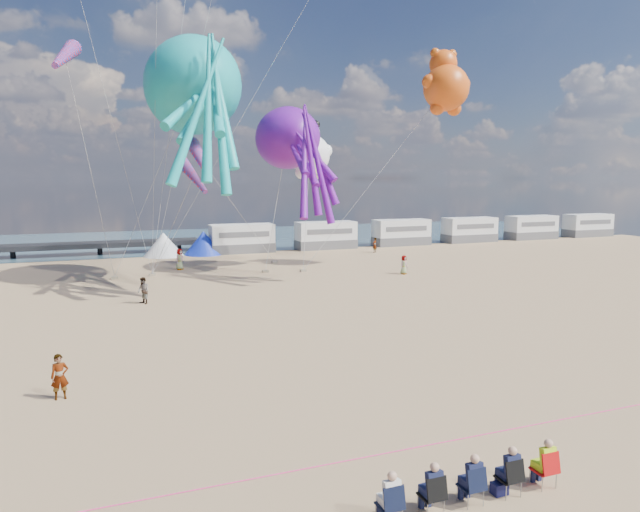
{
  "coord_description": "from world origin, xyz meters",
  "views": [
    {
      "loc": [
        -7.65,
        -18.59,
        7.76
      ],
      "look_at": [
        1.78,
        6.0,
        4.17
      ],
      "focal_mm": 32.0,
      "sensor_mm": 36.0,
      "label": 1
    }
  ],
  "objects_px": {
    "motorhome_0": "(242,238)",
    "motorhome_1": "(326,235)",
    "motorhome_5": "(588,225)",
    "kite_octopus_purple": "(287,138)",
    "sandbag_d": "(274,262)",
    "spectator_row": "(471,478)",
    "motorhome_2": "(401,232)",
    "beachgoer_1": "(143,291)",
    "tent_blue": "(204,243)",
    "standing_person": "(60,377)",
    "sandbag_c": "(303,271)",
    "motorhome_3": "(469,230)",
    "sandbag_a": "(115,278)",
    "windsock_mid": "(200,159)",
    "kite_panda": "(310,155)",
    "motorhome_4": "(531,227)",
    "windsock_right": "(194,177)",
    "cooler_navy": "(499,488)",
    "kite_octopus_teal": "(192,86)",
    "beachgoer_0": "(404,265)",
    "windsock_left": "(65,56)",
    "kite_teddy_orange": "(446,88)",
    "tent_white": "(164,244)",
    "beachgoer_6": "(180,259)",
    "sandbag_b": "(265,271)",
    "sandbag_e": "(152,275)"
  },
  "relations": [
    {
      "from": "motorhome_0",
      "to": "motorhome_1",
      "type": "xyz_separation_m",
      "value": [
        9.5,
        0.0,
        0.0
      ]
    },
    {
      "from": "motorhome_5",
      "to": "kite_octopus_purple",
      "type": "bearing_deg",
      "value": -164.28
    },
    {
      "from": "sandbag_d",
      "to": "spectator_row",
      "type": "bearing_deg",
      "value": -99.7
    },
    {
      "from": "motorhome_2",
      "to": "motorhome_5",
      "type": "bearing_deg",
      "value": 0.0
    },
    {
      "from": "beachgoer_1",
      "to": "kite_octopus_purple",
      "type": "height_order",
      "value": "kite_octopus_purple"
    },
    {
      "from": "tent_blue",
      "to": "standing_person",
      "type": "height_order",
      "value": "tent_blue"
    },
    {
      "from": "sandbag_c",
      "to": "motorhome_3",
      "type": "bearing_deg",
      "value": 28.02
    },
    {
      "from": "sandbag_a",
      "to": "windsock_mid",
      "type": "xyz_separation_m",
      "value": [
        5.99,
        -5.42,
        9.03
      ]
    },
    {
      "from": "spectator_row",
      "to": "kite_panda",
      "type": "bearing_deg",
      "value": 75.93
    },
    {
      "from": "motorhome_4",
      "to": "windsock_mid",
      "type": "distance_m",
      "value": 48.86
    },
    {
      "from": "windsock_mid",
      "to": "spectator_row",
      "type": "bearing_deg",
      "value": -90.25
    },
    {
      "from": "windsock_right",
      "to": "cooler_navy",
      "type": "bearing_deg",
      "value": -99.08
    },
    {
      "from": "spectator_row",
      "to": "kite_octopus_teal",
      "type": "xyz_separation_m",
      "value": [
        -1.25,
        33.14,
        13.85
      ]
    },
    {
      "from": "beachgoer_0",
      "to": "windsock_left",
      "type": "relative_size",
      "value": 0.23
    },
    {
      "from": "kite_panda",
      "to": "kite_teddy_orange",
      "type": "height_order",
      "value": "kite_teddy_orange"
    },
    {
      "from": "motorhome_1",
      "to": "spectator_row",
      "type": "bearing_deg",
      "value": -107.59
    },
    {
      "from": "tent_blue",
      "to": "sandbag_a",
      "type": "xyz_separation_m",
      "value": [
        -8.95,
        -12.11,
        -1.09
      ]
    },
    {
      "from": "motorhome_3",
      "to": "sandbag_d",
      "type": "distance_m",
      "value": 28.77
    },
    {
      "from": "spectator_row",
      "to": "kite_octopus_purple",
      "type": "distance_m",
      "value": 36.94
    },
    {
      "from": "standing_person",
      "to": "windsock_right",
      "type": "relative_size",
      "value": 0.38
    },
    {
      "from": "motorhome_0",
      "to": "tent_blue",
      "type": "relative_size",
      "value": 1.65
    },
    {
      "from": "kite_octopus_purple",
      "to": "motorhome_1",
      "type": "bearing_deg",
      "value": 36.38
    },
    {
      "from": "motorhome_5",
      "to": "sandbag_a",
      "type": "distance_m",
      "value": 61.67
    },
    {
      "from": "standing_person",
      "to": "sandbag_c",
      "type": "bearing_deg",
      "value": 46.31
    },
    {
      "from": "standing_person",
      "to": "windsock_mid",
      "type": "distance_m",
      "value": 22.95
    },
    {
      "from": "motorhome_5",
      "to": "windsock_left",
      "type": "height_order",
      "value": "windsock_left"
    },
    {
      "from": "tent_white",
      "to": "spectator_row",
      "type": "relative_size",
      "value": 0.66
    },
    {
      "from": "motorhome_3",
      "to": "kite_teddy_orange",
      "type": "relative_size",
      "value": 1.0
    },
    {
      "from": "windsock_left",
      "to": "motorhome_3",
      "type": "bearing_deg",
      "value": 29.83
    },
    {
      "from": "standing_person",
      "to": "sandbag_c",
      "type": "xyz_separation_m",
      "value": [
        17.18,
        23.06,
        -0.71
      ]
    },
    {
      "from": "beachgoer_6",
      "to": "standing_person",
      "type": "bearing_deg",
      "value": -149.55
    },
    {
      "from": "motorhome_2",
      "to": "sandbag_c",
      "type": "xyz_separation_m",
      "value": [
        -17.13,
        -14.17,
        -1.39
      ]
    },
    {
      "from": "windsock_right",
      "to": "kite_octopus_teal",
      "type": "bearing_deg",
      "value": 65.04
    },
    {
      "from": "windsock_right",
      "to": "tent_white",
      "type": "bearing_deg",
      "value": 76.28
    },
    {
      "from": "motorhome_4",
      "to": "windsock_right",
      "type": "relative_size",
      "value": 1.54
    },
    {
      "from": "kite_octopus_teal",
      "to": "spectator_row",
      "type": "bearing_deg",
      "value": -66.23
    },
    {
      "from": "beachgoer_6",
      "to": "motorhome_2",
      "type": "bearing_deg",
      "value": -25.04
    },
    {
      "from": "sandbag_b",
      "to": "kite_panda",
      "type": "xyz_separation_m",
      "value": [
        4.58,
        1.73,
        9.67
      ]
    },
    {
      "from": "cooler_navy",
      "to": "kite_panda",
      "type": "bearing_deg",
      "value": 77.29
    },
    {
      "from": "motorhome_3",
      "to": "spectator_row",
      "type": "height_order",
      "value": "motorhome_3"
    },
    {
      "from": "motorhome_1",
      "to": "beachgoer_1",
      "type": "bearing_deg",
      "value": -133.4
    },
    {
      "from": "beachgoer_0",
      "to": "kite_octopus_purple",
      "type": "relative_size",
      "value": 0.13
    },
    {
      "from": "sandbag_e",
      "to": "windsock_mid",
      "type": "relative_size",
      "value": 0.09
    },
    {
      "from": "sandbag_d",
      "to": "beachgoer_0",
      "type": "bearing_deg",
      "value": -49.89
    },
    {
      "from": "sandbag_d",
      "to": "motorhome_1",
      "type": "bearing_deg",
      "value": 45.17
    },
    {
      "from": "sandbag_b",
      "to": "kite_octopus_purple",
      "type": "height_order",
      "value": "kite_octopus_purple"
    },
    {
      "from": "windsock_left",
      "to": "beachgoer_1",
      "type": "bearing_deg",
      "value": -39.34
    },
    {
      "from": "cooler_navy",
      "to": "sandbag_a",
      "type": "height_order",
      "value": "cooler_navy"
    },
    {
      "from": "motorhome_0",
      "to": "motorhome_4",
      "type": "distance_m",
      "value": 38.0
    },
    {
      "from": "spectator_row",
      "to": "beachgoer_1",
      "type": "height_order",
      "value": "beachgoer_1"
    }
  ]
}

